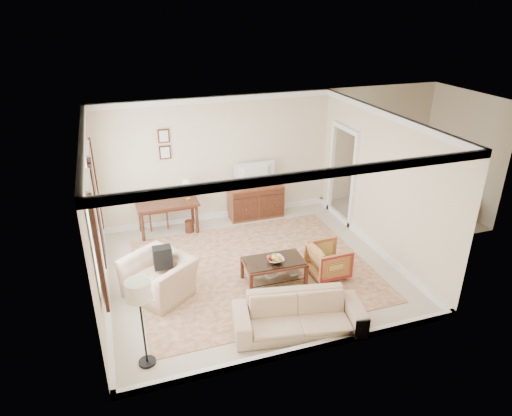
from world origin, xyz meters
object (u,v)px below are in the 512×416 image
striped_armchair (329,259)px  sofa (299,310)px  writing_desk (167,207)px  tv (256,168)px  sideboard (256,201)px  club_armchair (159,271)px  coffee_table (274,265)px

striped_armchair → sofa: sofa is taller
writing_desk → tv: (2.12, 0.14, 0.63)m
sideboard → tv: size_ratio=1.38×
tv → club_armchair: (-2.63, -2.48, -0.78)m
writing_desk → sofa: bearing=-70.6°
striped_armchair → club_armchair: club_armchair is taller
writing_desk → coffee_table: writing_desk is taller
writing_desk → coffee_table: 3.05m
sofa → coffee_table: bearing=96.2°
writing_desk → sideboard: bearing=4.3°
sideboard → tv: 0.86m
coffee_table → sofa: size_ratio=0.55×
tv → coffee_table: (-0.59, -2.77, -0.90)m
club_armchair → sofa: (1.93, -1.69, -0.08)m
club_armchair → sideboard: bearing=97.9°
writing_desk → sideboard: size_ratio=1.05×
striped_armchair → club_armchair: size_ratio=0.63×
tv → sofa: bearing=80.5°
club_armchair → coffee_table: bearing=46.3°
coffee_table → striped_armchair: (1.06, -0.11, -0.01)m
writing_desk → striped_armchair: bearing=-46.5°
coffee_table → striped_armchair: size_ratio=1.60×
sofa → tv: bearing=91.2°
tv → club_armchair: size_ratio=0.84×
writing_desk → coffee_table: (1.53, -2.63, -0.27)m
sideboard → striped_armchair: (0.48, -2.90, -0.05)m
striped_armchair → sideboard: bearing=7.9°
club_armchair → sofa: club_armchair is taller
sideboard → club_armchair: size_ratio=1.16×
tv → sofa: tv is taller
striped_armchair → sofa: bearing=136.4°
writing_desk → club_armchair: bearing=-102.4°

